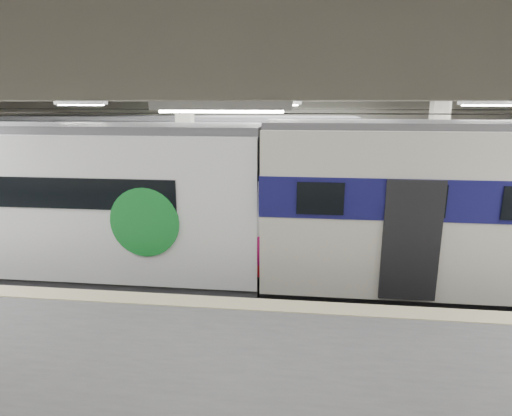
# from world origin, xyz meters

# --- Properties ---
(station_hall) EXTENTS (36.00, 24.00, 5.75)m
(station_hall) POSITION_xyz_m (0.00, -1.74, 3.24)
(station_hall) COLOR black
(station_hall) RESTS_ON ground
(modern_emu) EXTENTS (13.64, 2.82, 4.41)m
(modern_emu) POSITION_xyz_m (-5.09, -0.00, 2.17)
(modern_emu) COLOR white
(modern_emu) RESTS_ON ground
(far_train) EXTENTS (13.95, 3.01, 4.44)m
(far_train) POSITION_xyz_m (-4.09, 5.50, 2.30)
(far_train) COLOR white
(far_train) RESTS_ON ground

